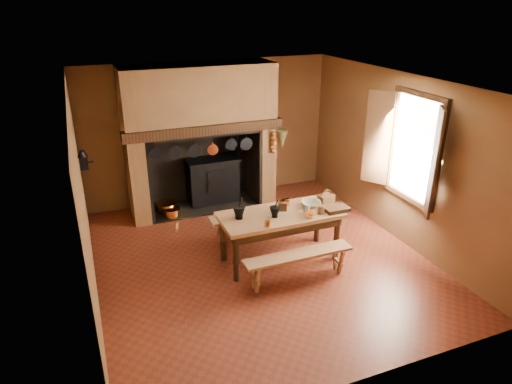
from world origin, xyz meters
TOP-DOWN VIEW (x-y plane):
  - floor at (0.00, 0.00)m, footprint 5.50×5.50m
  - ceiling at (0.00, 0.00)m, footprint 5.50×5.50m
  - back_wall at (0.00, 2.75)m, footprint 5.00×0.02m
  - wall_left at (-2.50, 0.00)m, footprint 0.02×5.50m
  - wall_right at (2.50, 0.00)m, footprint 0.02×5.50m
  - wall_front at (0.00, -2.75)m, footprint 5.00×0.02m
  - chimney_breast at (-0.30, 2.31)m, footprint 2.95×0.96m
  - iron_range at (-0.04, 2.45)m, footprint 1.12×0.55m
  - hearth_pans at (-1.05, 2.22)m, footprint 0.51×0.62m
  - hanging_pans at (-0.34, 1.81)m, footprint 1.92×0.29m
  - onion_string at (1.00, 1.79)m, footprint 0.12×0.10m
  - herb_bunch at (1.18, 1.79)m, footprint 0.20×0.20m
  - window at (2.35, -0.40)m, footprint 0.39×1.75m
  - wall_coffee_mill at (-2.42, 1.55)m, footprint 0.23×0.16m
  - work_table at (0.29, -0.12)m, footprint 1.89×0.84m
  - bench_front at (0.29, -0.77)m, footprint 1.65×0.29m
  - bench_back at (0.29, 0.61)m, footprint 1.84×0.32m
  - mortar_large at (-0.36, -0.05)m, footprint 0.20×0.20m
  - mortar_small at (0.16, -0.20)m, footprint 0.16×0.16m
  - coffee_grinder at (0.36, -0.02)m, footprint 0.19×0.16m
  - brass_mug_a at (-0.07, -0.46)m, footprint 0.10×0.10m
  - brass_mug_b at (0.51, 0.11)m, footprint 0.07×0.07m
  - mixing_bowl at (0.86, -0.05)m, footprint 0.39×0.39m
  - stoneware_crock at (0.86, -0.36)m, footprint 0.14×0.14m
  - glass_jar at (0.67, -0.26)m, footprint 0.11×0.11m
  - wicker_basket at (1.14, -0.03)m, footprint 0.26×0.20m
  - wooden_tray at (1.14, -0.35)m, footprint 0.38×0.28m
  - brass_cup at (0.64, -0.41)m, footprint 0.14×0.14m

SIDE VIEW (x-z plane):
  - floor at x=0.00m, z-range 0.00..0.00m
  - hearth_pans at x=-1.05m, z-range -0.01..0.19m
  - bench_front at x=0.29m, z-range 0.12..0.58m
  - bench_back at x=0.29m, z-range 0.13..0.65m
  - iron_range at x=-0.04m, z-range -0.32..1.28m
  - work_table at x=0.29m, z-range 0.28..1.10m
  - wooden_tray at x=1.14m, z-range 0.82..0.89m
  - mixing_bowl at x=0.86m, z-range 0.82..0.90m
  - brass_mug_b at x=0.51m, z-range 0.82..0.90m
  - brass_cup at x=0.64m, z-range 0.82..0.91m
  - brass_mug_a at x=-0.07m, z-range 0.82..0.91m
  - stoneware_crock at x=0.86m, z-range 0.82..0.95m
  - glass_jar at x=0.67m, z-range 0.82..0.96m
  - wicker_basket at x=1.14m, z-range 0.78..1.01m
  - coffee_grinder at x=0.36m, z-range 0.80..1.00m
  - mortar_small at x=0.16m, z-range 0.77..1.05m
  - mortar_large at x=-0.36m, z-range 0.76..1.10m
  - onion_string at x=1.00m, z-range 1.10..1.56m
  - hanging_pans at x=-0.34m, z-range 1.23..1.50m
  - herb_bunch at x=1.18m, z-range 1.21..1.56m
  - back_wall at x=0.00m, z-range 0.00..2.80m
  - wall_left at x=-2.50m, z-range 0.00..2.80m
  - wall_right at x=2.50m, z-range 0.00..2.80m
  - wall_front at x=0.00m, z-range 0.00..2.80m
  - wall_coffee_mill at x=-2.42m, z-range 1.36..1.67m
  - window at x=2.35m, z-range 0.82..2.58m
  - chimney_breast at x=-0.30m, z-range 0.41..3.21m
  - ceiling at x=0.00m, z-range 2.80..2.80m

